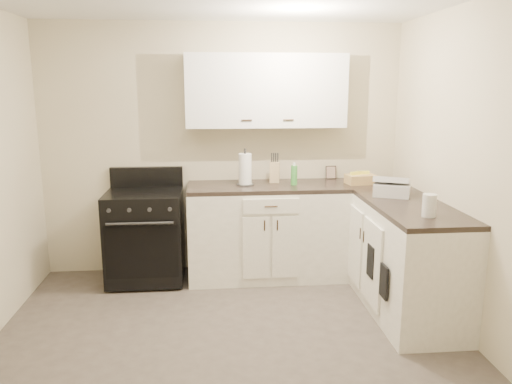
{
  "coord_description": "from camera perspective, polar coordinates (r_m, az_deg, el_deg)",
  "views": [
    {
      "loc": [
        -0.12,
        -3.25,
        1.9
      ],
      "look_at": [
        0.26,
        0.85,
        1.01
      ],
      "focal_mm": 35.0,
      "sensor_mm": 36.0,
      "label": 1
    }
  ],
  "objects": [
    {
      "name": "floor",
      "position": [
        3.76,
        -2.83,
        -18.12
      ],
      "size": [
        3.6,
        3.6,
        0.0
      ],
      "primitive_type": "plane",
      "color": "#473F38",
      "rests_on": "ground"
    },
    {
      "name": "wall_back",
      "position": [
        5.09,
        -3.85,
        4.82
      ],
      "size": [
        3.6,
        0.0,
        3.6
      ],
      "primitive_type": "plane",
      "rotation": [
        1.57,
        0.0,
        0.0
      ],
      "color": "beige",
      "rests_on": "ground"
    },
    {
      "name": "wall_right",
      "position": [
        3.83,
        24.96,
        1.29
      ],
      "size": [
        0.0,
        3.6,
        3.6
      ],
      "primitive_type": "plane",
      "rotation": [
        1.57,
        0.0,
        -1.57
      ],
      "color": "beige",
      "rests_on": "ground"
    },
    {
      "name": "wall_front",
      "position": [
        1.59,
        -0.44,
        -11.79
      ],
      "size": [
        3.6,
        0.0,
        3.6
      ],
      "primitive_type": "plane",
      "rotation": [
        -1.57,
        0.0,
        0.0
      ],
      "color": "beige",
      "rests_on": "ground"
    },
    {
      "name": "base_cabinets_back",
      "position": [
        5.0,
        1.26,
        -4.69
      ],
      "size": [
        1.55,
        0.6,
        0.9
      ],
      "primitive_type": "cube",
      "color": "white",
      "rests_on": "floor"
    },
    {
      "name": "base_cabinets_right",
      "position": [
        4.64,
        15.6,
        -6.48
      ],
      "size": [
        0.6,
        1.9,
        0.9
      ],
      "primitive_type": "cube",
      "color": "white",
      "rests_on": "floor"
    },
    {
      "name": "countertop_back",
      "position": [
        4.88,
        1.29,
        0.6
      ],
      "size": [
        1.55,
        0.6,
        0.04
      ],
      "primitive_type": "cube",
      "color": "black",
      "rests_on": "base_cabinets_back"
    },
    {
      "name": "countertop_right",
      "position": [
        4.52,
        15.93,
        -0.82
      ],
      "size": [
        0.6,
        1.9,
        0.04
      ],
      "primitive_type": "cube",
      "color": "black",
      "rests_on": "base_cabinets_right"
    },
    {
      "name": "upper_cabinets",
      "position": [
        4.93,
        1.14,
        11.49
      ],
      "size": [
        1.55,
        0.3,
        0.7
      ],
      "primitive_type": "cube",
      "color": "white",
      "rests_on": "wall_back"
    },
    {
      "name": "stove",
      "position": [
        4.98,
        -12.51,
        -4.92
      ],
      "size": [
        0.72,
        0.61,
        0.87
      ],
      "primitive_type": "cube",
      "color": "black",
      "rests_on": "floor"
    },
    {
      "name": "knife_block",
      "position": [
        4.98,
        2.14,
        2.28
      ],
      "size": [
        0.11,
        0.1,
        0.21
      ],
      "primitive_type": "cube",
      "rotation": [
        0.0,
        0.0,
        -0.2
      ],
      "color": "#D6B684",
      "rests_on": "countertop_back"
    },
    {
      "name": "paper_towel",
      "position": [
        4.85,
        -1.26,
        2.6
      ],
      "size": [
        0.16,
        0.16,
        0.31
      ],
      "primitive_type": "cylinder",
      "rotation": [
        0.0,
        0.0,
        0.3
      ],
      "color": "white",
      "rests_on": "countertop_back"
    },
    {
      "name": "soap_bottle",
      "position": [
        4.88,
        4.37,
        1.92
      ],
      "size": [
        0.07,
        0.07,
        0.19
      ],
      "primitive_type": "cylinder",
      "rotation": [
        0.0,
        0.0,
        -0.2
      ],
      "color": "green",
      "rests_on": "countertop_back"
    },
    {
      "name": "picture_frame",
      "position": [
        5.24,
        8.55,
        2.24
      ],
      "size": [
        0.11,
        0.04,
        0.14
      ],
      "primitive_type": "cube",
      "rotation": [
        -0.14,
        0.0,
        0.03
      ],
      "color": "black",
      "rests_on": "countertop_back"
    },
    {
      "name": "wicker_basket",
      "position": [
        5.03,
        11.84,
        1.45
      ],
      "size": [
        0.3,
        0.22,
        0.09
      ],
      "primitive_type": "cube",
      "rotation": [
        0.0,
        0.0,
        0.14
      ],
      "color": "tan",
      "rests_on": "countertop_right"
    },
    {
      "name": "countertop_grill",
      "position": [
        4.56,
        15.28,
        0.32
      ],
      "size": [
        0.39,
        0.38,
        0.11
      ],
      "primitive_type": "cube",
      "rotation": [
        0.0,
        0.0,
        -0.43
      ],
      "color": "silver",
      "rests_on": "countertop_right"
    },
    {
      "name": "glass_jar",
      "position": [
        3.9,
        19.19,
        -1.46
      ],
      "size": [
        0.13,
        0.13,
        0.17
      ],
      "primitive_type": "cylinder",
      "rotation": [
        0.0,
        0.0,
        0.42
      ],
      "color": "silver",
      "rests_on": "countertop_right"
    },
    {
      "name": "oven_mitt_near",
      "position": [
        3.98,
        14.42,
        -9.88
      ],
      "size": [
        0.02,
        0.15,
        0.26
      ],
      "primitive_type": "cube",
      "color": "black",
      "rests_on": "base_cabinets_right"
    },
    {
      "name": "oven_mitt_far",
      "position": [
        4.25,
        13.0,
        -7.73
      ],
      "size": [
        0.02,
        0.15,
        0.27
      ],
      "primitive_type": "cube",
      "color": "black",
      "rests_on": "base_cabinets_right"
    }
  ]
}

